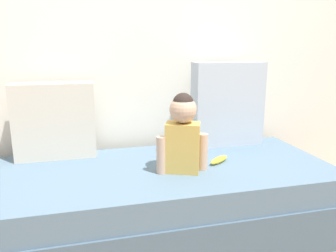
{
  "coord_description": "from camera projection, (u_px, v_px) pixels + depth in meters",
  "views": [
    {
      "loc": [
        -0.4,
        -1.81,
        1.14
      ],
      "look_at": [
        0.06,
        0.0,
        0.68
      ],
      "focal_mm": 35.45,
      "sensor_mm": 36.0,
      "label": 1
    }
  ],
  "objects": [
    {
      "name": "throw_pillow_right",
      "position": [
        227.0,
        104.0,
        2.37
      ],
      "size": [
        0.51,
        0.16,
        0.59
      ],
      "primitive_type": "cube",
      "color": "#B2BCC6",
      "rests_on": "couch"
    },
    {
      "name": "banana",
      "position": [
        219.0,
        160.0,
        2.04
      ],
      "size": [
        0.17,
        0.13,
        0.04
      ],
      "primitive_type": "ellipsoid",
      "rotation": [
        0.0,
        0.0,
        0.6
      ],
      "color": "yellow",
      "rests_on": "couch"
    },
    {
      "name": "throw_pillow_left",
      "position": [
        55.0,
        121.0,
        2.1
      ],
      "size": [
        0.5,
        0.16,
        0.48
      ],
      "primitive_type": "cube",
      "color": "beige",
      "rests_on": "couch"
    },
    {
      "name": "back_wall",
      "position": [
        139.0,
        23.0,
        2.31
      ],
      "size": [
        5.35,
        0.1,
        2.57
      ],
      "primitive_type": "cube",
      "color": "silver",
      "rests_on": "ground"
    },
    {
      "name": "couch",
      "position": [
        158.0,
        201.0,
        2.02
      ],
      "size": [
        2.15,
        0.9,
        0.43
      ],
      "color": "#495F70",
      "rests_on": "ground"
    },
    {
      "name": "ground_plane",
      "position": [
        158.0,
        232.0,
        2.07
      ],
      "size": [
        12.0,
        12.0,
        0.0
      ],
      "primitive_type": "plane",
      "color": "#93704C"
    },
    {
      "name": "toddler",
      "position": [
        183.0,
        133.0,
        1.86
      ],
      "size": [
        0.3,
        0.18,
        0.46
      ],
      "color": "gold",
      "rests_on": "couch"
    }
  ]
}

